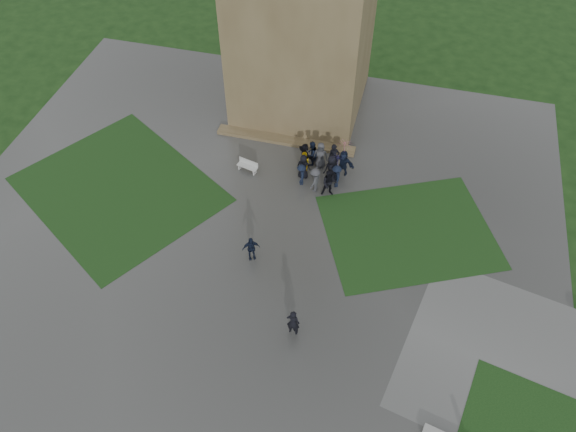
# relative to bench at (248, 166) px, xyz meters

# --- Properties ---
(ground) EXTENTS (120.00, 120.00, 0.00)m
(ground) POSITION_rel_bench_xyz_m (1.54, -7.45, -0.41)
(ground) COLOR black
(plaza) EXTENTS (34.00, 34.00, 0.02)m
(plaza) POSITION_rel_bench_xyz_m (1.54, -5.45, -0.40)
(plaza) COLOR #353633
(plaza) RESTS_ON ground
(lawn_inset_left) EXTENTS (14.10, 13.46, 0.01)m
(lawn_inset_left) POSITION_rel_bench_xyz_m (-6.96, -3.45, -0.38)
(lawn_inset_left) COLOR black
(lawn_inset_left) RESTS_ON plaza
(lawn_inset_right) EXTENTS (11.12, 10.15, 0.01)m
(lawn_inset_right) POSITION_rel_bench_xyz_m (10.04, -2.45, -0.38)
(lawn_inset_right) COLOR black
(lawn_inset_right) RESTS_ON plaza
(tower_plinth) EXTENTS (9.00, 0.80, 0.22)m
(tower_plinth) POSITION_rel_bench_xyz_m (1.54, 3.15, -0.28)
(tower_plinth) COLOR brown
(tower_plinth) RESTS_ON plaza
(bench) EXTENTS (1.35, 0.70, 0.75)m
(bench) POSITION_rel_bench_xyz_m (0.00, 0.00, 0.00)
(bench) COLOR beige
(bench) RESTS_ON plaza
(visitor_cluster) EXTENTS (3.96, 3.27, 2.45)m
(visitor_cluster) POSITION_rel_bench_xyz_m (4.55, 0.64, 0.60)
(visitor_cluster) COLOR black
(visitor_cluster) RESTS_ON plaza
(pedestrian_mid) EXTENTS (1.06, 0.90, 1.58)m
(pedestrian_mid) POSITION_rel_bench_xyz_m (2.16, -6.34, 0.40)
(pedestrian_mid) COLOR black
(pedestrian_mid) RESTS_ON plaza
(pedestrian_near) EXTENTS (0.67, 0.46, 1.75)m
(pedestrian_near) POSITION_rel_bench_xyz_m (5.38, -10.13, 0.49)
(pedestrian_near) COLOR black
(pedestrian_near) RESTS_ON plaza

